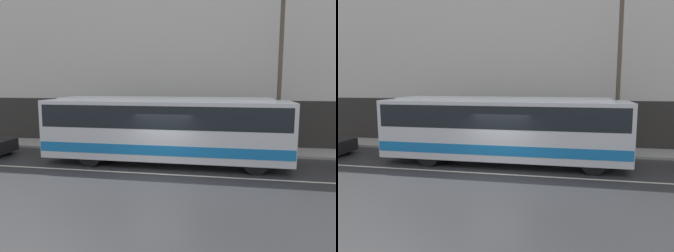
% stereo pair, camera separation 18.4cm
% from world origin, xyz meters
% --- Properties ---
extents(ground_plane, '(60.00, 60.00, 0.00)m').
position_xyz_m(ground_plane, '(0.00, 0.00, 0.00)').
color(ground_plane, '#2D2D30').
extents(sidewalk, '(60.00, 2.32, 0.12)m').
position_xyz_m(sidewalk, '(0.00, 5.16, 0.06)').
color(sidewalk, '#A09E99').
rests_on(sidewalk, ground_plane).
extents(building_facade, '(60.00, 0.35, 13.80)m').
position_xyz_m(building_facade, '(0.00, 6.46, 6.69)').
color(building_facade, silver).
rests_on(building_facade, ground_plane).
extents(lane_stripe, '(54.00, 0.14, 0.01)m').
position_xyz_m(lane_stripe, '(0.00, 0.00, 0.00)').
color(lane_stripe, beige).
rests_on(lane_stripe, ground_plane).
extents(transit_bus, '(11.43, 2.52, 3.15)m').
position_xyz_m(transit_bus, '(-0.16, 1.77, 1.77)').
color(transit_bus, silver).
rests_on(transit_bus, ground_plane).
extents(utility_pole_near, '(0.21, 0.21, 8.03)m').
position_xyz_m(utility_pole_near, '(5.30, 4.55, 4.14)').
color(utility_pole_near, brown).
rests_on(utility_pole_near, sidewalk).
extents(pedestrian_waiting, '(0.36, 0.36, 1.70)m').
position_xyz_m(pedestrian_waiting, '(-1.06, 5.69, 0.92)').
color(pedestrian_waiting, '#333338').
rests_on(pedestrian_waiting, sidewalk).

